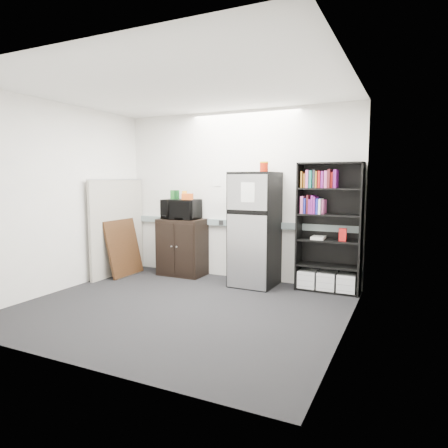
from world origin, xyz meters
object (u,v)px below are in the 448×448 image
cubicle_partition (118,227)px  refrigerator (255,229)px  cabinet (182,247)px  microwave (181,209)px  bookshelf (329,229)px

cubicle_partition → refrigerator: refrigerator is taller
cubicle_partition → cabinet: size_ratio=1.70×
cabinet → microwave: (0.00, -0.02, 0.64)m
microwave → refrigerator: bearing=-7.3°
cabinet → microwave: 0.64m
microwave → refrigerator: size_ratio=0.34×
cubicle_partition → microwave: cubicle_partition is taller
cabinet → microwave: size_ratio=1.61×
cubicle_partition → cabinet: 1.15m
cabinet → refrigerator: 1.39m
bookshelf → microwave: bookshelf is taller
bookshelf → refrigerator: bookshelf is taller
bookshelf → cabinet: 2.46m
cubicle_partition → cabinet: bearing=22.6°
cabinet → cubicle_partition: bearing=-157.4°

